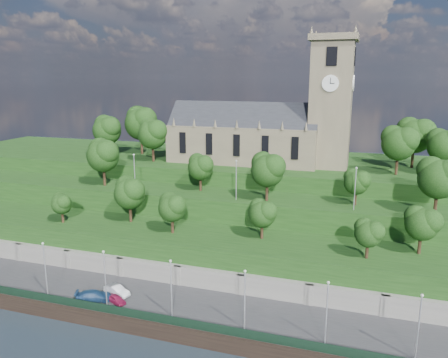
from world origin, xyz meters
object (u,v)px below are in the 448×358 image
(church, at_px, (266,128))
(car_middle, at_px, (117,291))
(car_right, at_px, (94,296))
(car_left, at_px, (116,299))

(church, bearing_deg, car_middle, -107.61)
(car_middle, bearing_deg, car_right, 154.89)
(church, bearing_deg, car_right, -109.41)
(car_middle, relative_size, car_right, 0.84)
(church, distance_m, car_right, 49.73)
(church, distance_m, car_middle, 47.00)
(church, relative_size, car_right, 7.56)
(church, xyz_separation_m, car_right, (-15.16, -43.04, -19.78))
(car_left, relative_size, car_middle, 0.77)
(car_left, distance_m, car_right, 3.43)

